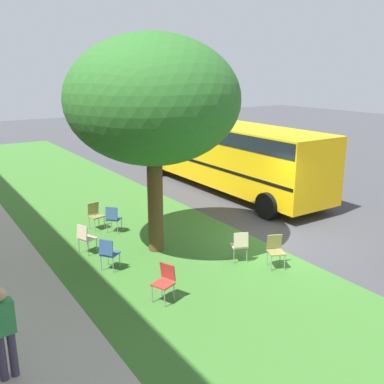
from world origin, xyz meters
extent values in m
plane|color=#424247|center=(0.00, 0.00, 0.00)|extent=(80.00, 80.00, 0.00)
cube|color=#3D752D|center=(0.00, 3.20, 0.00)|extent=(48.00, 6.00, 0.01)
cube|color=#ADA89E|center=(0.00, 7.60, 0.00)|extent=(48.00, 2.80, 0.01)
cylinder|color=brown|center=(1.34, 3.24, 1.59)|extent=(0.44, 0.44, 3.18)
ellipsoid|color=#2D6B28|center=(1.34, 3.24, 4.30)|extent=(4.71, 4.71, 3.48)
cube|color=olive|center=(-1.48, 1.19, 0.44)|extent=(0.54, 0.55, 0.04)
cube|color=olive|center=(-1.32, 1.11, 0.68)|extent=(0.24, 0.40, 0.40)
cylinder|color=gray|center=(-1.56, 1.42, 0.21)|extent=(0.02, 0.02, 0.42)
cylinder|color=gray|center=(-1.71, 1.09, 0.21)|extent=(0.02, 0.02, 0.42)
cylinder|color=gray|center=(-1.25, 1.28, 0.21)|extent=(0.02, 0.02, 0.42)
cylinder|color=gray|center=(-1.40, 0.95, 0.21)|extent=(0.02, 0.02, 0.42)
cube|color=#B7332D|center=(-1.38, 4.56, 0.44)|extent=(0.54, 0.53, 0.04)
cube|color=#B7332D|center=(-1.31, 4.39, 0.68)|extent=(0.40, 0.23, 0.40)
cylinder|color=gray|center=(-1.27, 4.78, 0.21)|extent=(0.02, 0.02, 0.42)
cylinder|color=gray|center=(-1.61, 4.65, 0.21)|extent=(0.02, 0.02, 0.42)
cylinder|color=gray|center=(-1.15, 4.46, 0.21)|extent=(0.02, 0.02, 0.42)
cylinder|color=gray|center=(-1.48, 4.33, 0.21)|extent=(0.02, 0.02, 0.42)
cube|color=olive|center=(3.93, 4.05, 0.44)|extent=(0.47, 0.49, 0.04)
cube|color=olive|center=(4.11, 4.08, 0.68)|extent=(0.16, 0.41, 0.40)
cylinder|color=gray|center=(3.73, 4.19, 0.21)|extent=(0.02, 0.02, 0.42)
cylinder|color=gray|center=(3.80, 3.84, 0.21)|extent=(0.02, 0.02, 0.42)
cylinder|color=gray|center=(4.07, 4.26, 0.21)|extent=(0.02, 0.02, 0.42)
cylinder|color=gray|center=(4.13, 3.90, 0.21)|extent=(0.02, 0.02, 0.42)
cube|color=beige|center=(-0.58, 1.71, 0.44)|extent=(0.53, 0.54, 0.04)
cube|color=beige|center=(-0.74, 1.78, 0.68)|extent=(0.24, 0.40, 0.40)
cylinder|color=gray|center=(-0.49, 1.48, 0.21)|extent=(0.02, 0.02, 0.42)
cylinder|color=gray|center=(-0.35, 1.81, 0.21)|extent=(0.02, 0.02, 0.42)
cylinder|color=gray|center=(-0.80, 1.61, 0.21)|extent=(0.02, 0.02, 0.42)
cylinder|color=gray|center=(-0.66, 1.94, 0.21)|extent=(0.02, 0.02, 0.42)
cube|color=#335184|center=(0.85, 4.88, 0.44)|extent=(0.57, 0.57, 0.04)
cube|color=#335184|center=(0.75, 5.02, 0.68)|extent=(0.37, 0.30, 0.40)
cylinder|color=gray|center=(0.81, 4.63, 0.21)|extent=(0.02, 0.02, 0.42)
cylinder|color=gray|center=(1.10, 4.84, 0.21)|extent=(0.02, 0.02, 0.42)
cylinder|color=gray|center=(0.61, 4.91, 0.21)|extent=(0.02, 0.02, 0.42)
cylinder|color=gray|center=(0.90, 5.12, 0.21)|extent=(0.02, 0.02, 0.42)
cube|color=#335184|center=(3.39, 3.66, 0.44)|extent=(0.58, 0.58, 0.04)
cube|color=#335184|center=(3.26, 3.79, 0.68)|extent=(0.35, 0.34, 0.40)
cylinder|color=gray|center=(3.38, 3.42, 0.21)|extent=(0.02, 0.02, 0.42)
cylinder|color=gray|center=(3.64, 3.67, 0.21)|extent=(0.02, 0.02, 0.42)
cylinder|color=gray|center=(3.14, 3.66, 0.21)|extent=(0.02, 0.02, 0.42)
cylinder|color=gray|center=(3.40, 3.91, 0.21)|extent=(0.02, 0.02, 0.42)
cube|color=beige|center=(2.21, 4.99, 0.44)|extent=(0.54, 0.53, 0.04)
cube|color=beige|center=(2.14, 5.16, 0.68)|extent=(0.40, 0.23, 0.40)
cylinder|color=gray|center=(2.11, 4.77, 0.21)|extent=(0.02, 0.02, 0.42)
cylinder|color=gray|center=(2.44, 4.90, 0.21)|extent=(0.02, 0.02, 0.42)
cylinder|color=gray|center=(1.98, 5.08, 0.21)|extent=(0.02, 0.02, 0.42)
cylinder|color=gray|center=(2.32, 5.22, 0.21)|extent=(0.02, 0.02, 0.42)
cube|color=yellow|center=(5.62, -2.61, 1.63)|extent=(10.40, 2.44, 2.50)
cube|color=black|center=(5.62, -2.61, 1.28)|extent=(10.30, 2.46, 0.12)
cube|color=black|center=(5.62, -2.61, 2.53)|extent=(10.30, 2.46, 0.56)
cylinder|color=black|center=(9.62, -1.35, 0.48)|extent=(0.96, 0.28, 0.96)
cylinder|color=black|center=(9.62, -3.87, 0.48)|extent=(0.96, 0.28, 0.96)
cylinder|color=black|center=(1.62, -1.35, 0.48)|extent=(0.96, 0.28, 0.96)
cylinder|color=black|center=(1.62, -3.87, 0.48)|extent=(0.96, 0.28, 0.96)
cylinder|color=#3F3851|center=(-2.15, 8.09, 0.42)|extent=(0.14, 0.14, 0.85)
cylinder|color=#3F3851|center=(-2.14, 7.91, 0.42)|extent=(0.14, 0.14, 0.85)
cube|color=#338C4C|center=(-2.14, 8.00, 1.15)|extent=(0.24, 0.38, 0.60)
camera|label=1|loc=(-9.13, 8.86, 5.05)|focal=40.74mm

